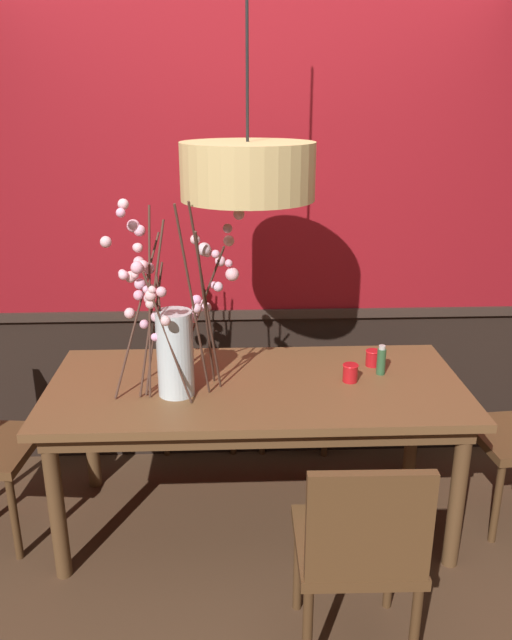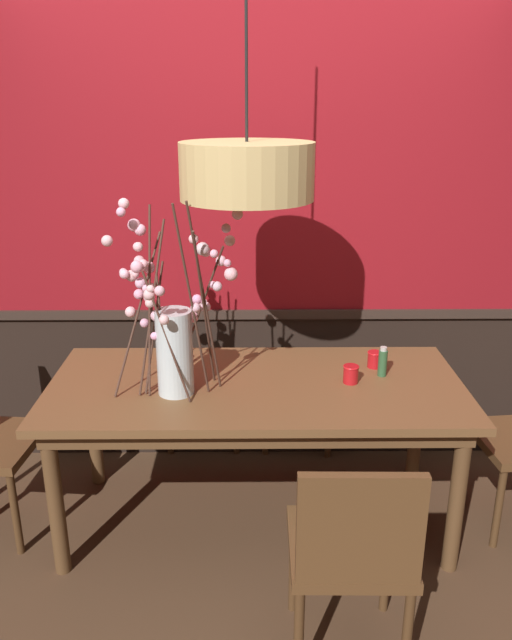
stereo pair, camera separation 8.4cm
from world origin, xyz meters
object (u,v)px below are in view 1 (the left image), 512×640
Objects in this scene: dining_table at (256,399)px; vase_with_blossoms at (173,335)px; candle_holder_nearer_center at (350,373)px; candle_holder_nearer_edge at (373,358)px; chair_far_side_left at (200,358)px; chair_far_side_right at (295,356)px; chair_near_side_right at (359,547)px; pendant_lamp at (248,171)px; condiment_bottle at (381,361)px.

vase_with_blossoms is (-0.36, -0.09, 0.36)m from dining_table.
candle_holder_nearer_center reaches higher than candle_holder_nearer_edge.
chair_far_side_left is 10.76× the size of candle_holder_nearer_center.
dining_table is 23.89× the size of candle_holder_nearer_edge.
chair_far_side_right is 1.23m from vase_with_blossoms.
chair_far_side_right reaches higher than candle_holder_nearer_edge.
chair_near_side_right is at bearing -69.69° from chair_far_side_left.
pendant_lamp reaches higher than chair_far_side_left.
chair_far_side_left is 0.77× the size of pendant_lamp.
chair_near_side_right is at bearing -106.31° from condiment_bottle.
dining_table is at bearing -70.71° from chair_far_side_left.
chair_far_side_left is at bearing 142.04° from candle_holder_nearer_edge.
chair_far_side_left is at bearing 109.29° from dining_table.
chair_far_side_left is at bearing 105.52° from pendant_lamp.
chair_near_side_right is 11.14× the size of candle_holder_nearer_edge.
pendant_lamp reaches higher than dining_table.
candle_holder_nearer_center is 0.58× the size of condiment_bottle.
dining_table is at bearing -179.92° from candle_holder_nearer_center.
candle_holder_nearer_center is (0.17, -0.84, 0.27)m from chair_far_side_right.
chair_far_side_left is 1.82m from chair_near_side_right.
pendant_lamp reaches higher than candle_holder_nearer_edge.
condiment_bottle is at bearing 25.37° from candle_holder_nearer_center.
dining_table is 1.61× the size of pendant_lamp.
candle_holder_nearer_center is at bearing -49.47° from chair_far_side_left.
chair_near_side_right reaches higher than candle_holder_nearer_center.
vase_with_blossoms is at bearing -93.69° from chair_far_side_left.
pendant_lamp is (-0.37, 0.75, 1.21)m from chair_near_side_right.
pendant_lamp is at bearing -165.12° from condiment_bottle.
candle_holder_nearer_edge is at bearing 99.79° from condiment_bottle.
chair_far_side_right is 1.08× the size of chair_near_side_right.
chair_far_side_right is at bearing 72.36° from dining_table.
chair_near_side_right is (0.33, -0.84, -0.16)m from dining_table.
condiment_bottle is (0.33, -0.76, 0.29)m from chair_far_side_right.
chair_near_side_right is (0.06, -1.68, -0.02)m from chair_far_side_right.
condiment_bottle is 1.11m from pendant_lamp.
vase_with_blossoms is 11.00× the size of candle_holder_nearer_edge.
pendant_lamp is at bearing -74.48° from chair_far_side_left.
chair_near_side_right is 1.01m from condiment_bottle.
candle_holder_nearer_center is 0.23m from candle_holder_nearer_edge.
chair_near_side_right is 0.90m from candle_holder_nearer_center.
chair_near_side_right is 0.75× the size of pendant_lamp.
chair_far_side_left is 1.23m from condiment_bottle.
candle_holder_nearer_center is at bearing 6.15° from vase_with_blossoms.
pendant_lamp is (-0.63, -0.17, 0.90)m from condiment_bottle.
candle_holder_nearer_center is 1.04m from pendant_lamp.
vase_with_blossoms is at bearing 132.54° from chair_near_side_right.
dining_table is at bearing -163.05° from candle_holder_nearer_edge.
chair_near_side_right is at bearing -68.65° from dining_table.
chair_near_side_right is at bearing -97.31° from candle_holder_nearer_center.
dining_table is 0.62m from condiment_bottle.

